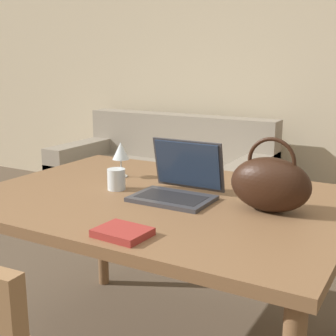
% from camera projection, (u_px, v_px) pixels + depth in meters
% --- Properties ---
extents(wall_back, '(10.00, 0.06, 2.70)m').
position_uv_depth(wall_back, '(323.00, 52.00, 3.70)').
color(wall_back, beige).
rests_on(wall_back, ground_plane).
extents(dining_table, '(1.47, 1.08, 0.76)m').
position_uv_depth(dining_table, '(160.00, 213.00, 1.89)').
color(dining_table, brown).
rests_on(dining_table, ground_plane).
extents(couch, '(1.79, 0.90, 0.82)m').
position_uv_depth(couch, '(163.00, 181.00, 4.00)').
color(couch, gray).
rests_on(couch, ground_plane).
extents(laptop, '(0.31, 0.27, 0.22)m').
position_uv_depth(laptop, '(180.00, 182.00, 1.86)').
color(laptop, '#38383D').
rests_on(laptop, dining_table).
extents(drinking_glass, '(0.08, 0.08, 0.09)m').
position_uv_depth(drinking_glass, '(116.00, 179.00, 1.96)').
color(drinking_glass, silver).
rests_on(drinking_glass, dining_table).
extents(wine_glass, '(0.08, 0.08, 0.16)m').
position_uv_depth(wine_glass, '(121.00, 152.00, 2.16)').
color(wine_glass, silver).
rests_on(wine_glass, dining_table).
extents(handbag, '(0.29, 0.15, 0.27)m').
position_uv_depth(handbag, '(270.00, 184.00, 1.67)').
color(handbag, black).
rests_on(handbag, dining_table).
extents(book, '(0.17, 0.14, 0.02)m').
position_uv_depth(book, '(123.00, 232.00, 1.45)').
color(book, maroon).
rests_on(book, dining_table).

